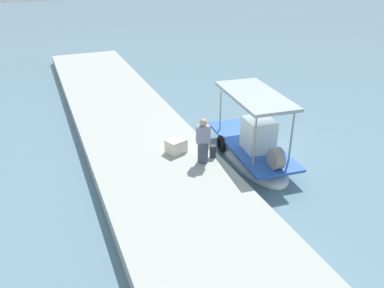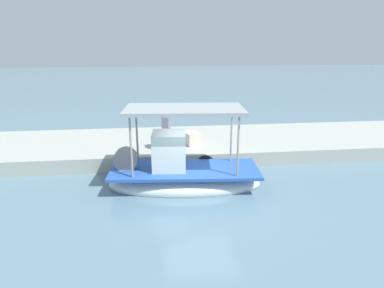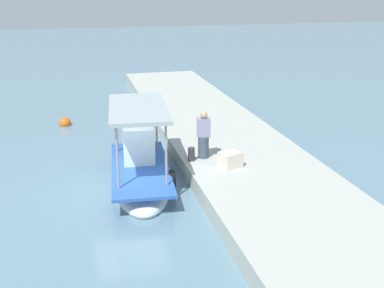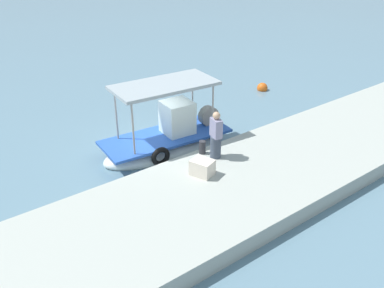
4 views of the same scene
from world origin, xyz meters
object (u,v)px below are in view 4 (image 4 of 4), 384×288
(fisherman_near_bollard, at_px, (216,137))
(mooring_bollard, at_px, (202,147))
(cargo_crate, at_px, (202,167))
(marker_buoy, at_px, (262,88))
(main_fishing_boat, at_px, (168,139))

(fisherman_near_bollard, relative_size, mooring_bollard, 3.57)
(cargo_crate, relative_size, marker_buoy, 1.25)
(main_fishing_boat, bearing_deg, mooring_bollard, -83.30)
(main_fishing_boat, relative_size, cargo_crate, 7.59)
(mooring_bollard, relative_size, cargo_crate, 0.68)
(main_fishing_boat, distance_m, mooring_bollard, 1.90)
(mooring_bollard, bearing_deg, fisherman_near_bollard, -68.38)
(fisherman_near_bollard, bearing_deg, mooring_bollard, 111.62)
(main_fishing_boat, relative_size, fisherman_near_bollard, 3.10)
(fisherman_near_bollard, distance_m, mooring_bollard, 0.76)
(main_fishing_boat, xyz_separation_m, mooring_bollard, (0.22, -1.85, 0.35))
(main_fishing_boat, distance_m, fisherman_near_bollard, 2.55)
(mooring_bollard, bearing_deg, marker_buoy, 30.04)
(mooring_bollard, xyz_separation_m, cargo_crate, (-0.91, -1.14, 0.02))
(main_fishing_boat, relative_size, mooring_bollard, 11.09)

